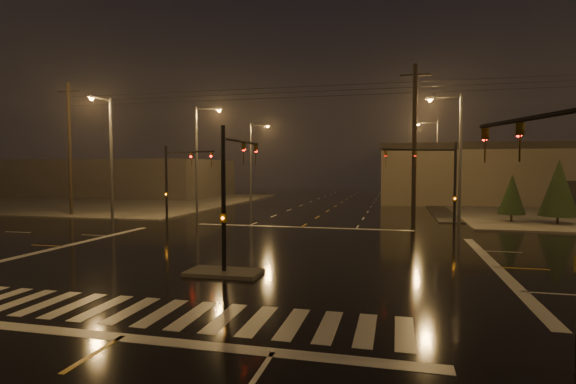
% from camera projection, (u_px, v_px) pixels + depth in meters
% --- Properties ---
extents(ground, '(140.00, 140.00, 0.00)m').
position_uv_depth(ground, '(255.00, 256.00, 22.05)').
color(ground, black).
rests_on(ground, ground).
extents(sidewalk_nw, '(36.00, 36.00, 0.12)m').
position_uv_depth(sidewalk_nw, '(105.00, 201.00, 58.22)').
color(sidewalk_nw, '#46433E').
rests_on(sidewalk_nw, ground).
extents(median_island, '(3.00, 1.60, 0.15)m').
position_uv_depth(median_island, '(224.00, 272.00, 18.16)').
color(median_island, '#46433E').
rests_on(median_island, ground).
extents(crosswalk, '(15.00, 2.60, 0.01)m').
position_uv_depth(crosswalk, '(161.00, 313.00, 13.31)').
color(crosswalk, beige).
rests_on(crosswalk, ground).
extents(stop_bar_near, '(16.00, 0.50, 0.01)m').
position_uv_depth(stop_bar_near, '(121.00, 337.00, 11.37)').
color(stop_bar_near, beige).
rests_on(stop_bar_near, ground).
extents(stop_bar_far, '(16.00, 0.50, 0.01)m').
position_uv_depth(stop_bar_far, '(301.00, 227.00, 32.72)').
color(stop_bar_far, beige).
rests_on(stop_bar_far, ground).
extents(commercial_block, '(30.00, 18.00, 5.60)m').
position_uv_depth(commercial_block, '(125.00, 178.00, 70.90)').
color(commercial_block, '#3B3534').
rests_on(commercial_block, ground).
extents(signal_mast_median, '(0.25, 4.59, 6.00)m').
position_uv_depth(signal_mast_median, '(232.00, 181.00, 18.87)').
color(signal_mast_median, black).
rests_on(signal_mast_median, ground).
extents(signal_mast_ne, '(4.84, 1.86, 6.00)m').
position_uv_depth(signal_mast_ne, '(440.00, 176.00, 29.45)').
color(signal_mast_ne, black).
rests_on(signal_mast_ne, ground).
extents(signal_mast_nw, '(4.84, 1.86, 6.00)m').
position_uv_depth(signal_mast_nw, '(176.00, 175.00, 33.92)').
color(signal_mast_nw, black).
rests_on(signal_mast_nw, ground).
extents(signal_mast_se, '(1.55, 3.87, 6.00)m').
position_uv_depth(signal_mast_se, '(557.00, 194.00, 9.98)').
color(signal_mast_se, black).
rests_on(signal_mast_se, ground).
extents(streetlight_1, '(2.77, 0.32, 10.00)m').
position_uv_depth(streetlight_1, '(199.00, 152.00, 41.84)').
color(streetlight_1, '#38383A').
rests_on(streetlight_1, ground).
extents(streetlight_2, '(2.77, 0.32, 10.00)m').
position_uv_depth(streetlight_2, '(253.00, 157.00, 57.37)').
color(streetlight_2, '#38383A').
rests_on(streetlight_2, ground).
extents(streetlight_3, '(2.77, 0.32, 10.00)m').
position_uv_depth(streetlight_3, '(456.00, 149.00, 34.64)').
color(streetlight_3, '#38383A').
rests_on(streetlight_3, ground).
extents(streetlight_4, '(2.77, 0.32, 10.00)m').
position_uv_depth(streetlight_4, '(435.00, 156.00, 54.05)').
color(streetlight_4, '#38383A').
rests_on(streetlight_4, ground).
extents(streetlight_5, '(0.32, 2.77, 10.00)m').
position_uv_depth(streetlight_5, '(109.00, 150.00, 36.36)').
color(streetlight_5, '#38383A').
rests_on(streetlight_5, ground).
extents(utility_pole_0, '(2.20, 0.32, 12.00)m').
position_uv_depth(utility_pole_0, '(70.00, 148.00, 40.49)').
color(utility_pole_0, black).
rests_on(utility_pole_0, ground).
extents(utility_pole_1, '(2.20, 0.32, 12.00)m').
position_uv_depth(utility_pole_1, '(414.00, 144.00, 33.43)').
color(utility_pole_1, black).
rests_on(utility_pole_1, ground).
extents(conifer_0, '(2.02, 2.02, 3.86)m').
position_uv_depth(conifer_0, '(512.00, 194.00, 35.23)').
color(conifer_0, black).
rests_on(conifer_0, ground).
extents(conifer_1, '(2.74, 2.74, 4.98)m').
position_uv_depth(conifer_1, '(559.00, 188.00, 33.75)').
color(conifer_1, black).
rests_on(conifer_1, ground).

